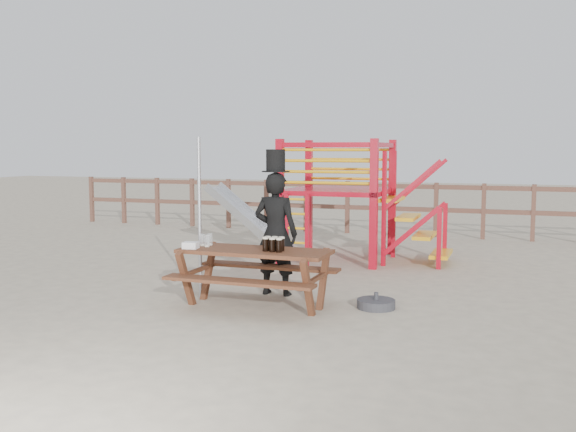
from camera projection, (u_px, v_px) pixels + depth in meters
name	position (u px, v px, depth m)	size (l,w,h in m)	color
ground	(248.00, 303.00, 8.06)	(60.00, 60.00, 0.00)	#BBAD91
back_fence	(369.00, 202.00, 14.55)	(15.09, 0.09, 1.20)	brown
playground_fort	(334.00, 198.00, 11.27)	(4.71, 1.84, 2.10)	#B50C1D
picnic_table	(255.00, 271.00, 7.83)	(1.85, 1.29, 0.71)	brown
man_with_hat	(276.00, 230.00, 8.46)	(0.60, 0.39, 1.93)	black
metal_pole	(200.00, 218.00, 8.28)	(0.05, 0.05, 2.09)	#B2B2B7
parasol_base	(376.00, 304.00, 7.81)	(0.47, 0.47, 0.20)	#333338
paper_bag	(191.00, 245.00, 7.87)	(0.18, 0.14, 0.08)	white
stout_pints	(273.00, 244.00, 7.66)	(0.25, 0.17, 0.17)	black
empty_glasses	(206.00, 241.00, 8.08)	(0.16, 0.19, 0.15)	silver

